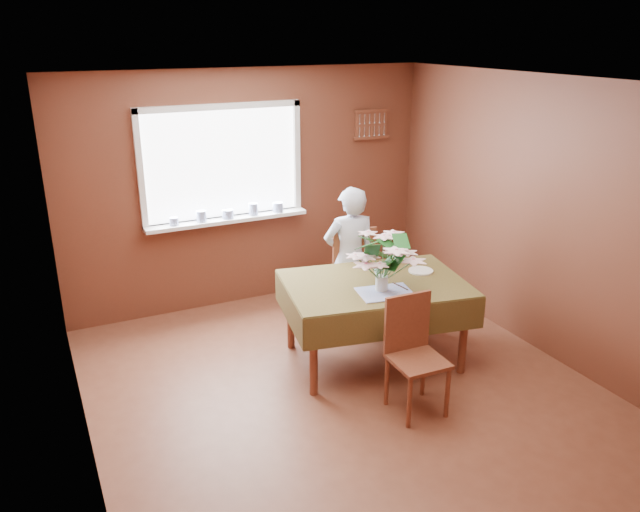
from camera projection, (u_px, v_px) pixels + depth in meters
name	position (u px, v px, depth m)	size (l,w,h in m)	color
floor	(349.00, 395.00, 5.16)	(4.50, 4.50, 0.00)	brown
ceiling	(355.00, 83.00, 4.30)	(4.50, 4.50, 0.00)	white
wall_back	(250.00, 189.00, 6.63)	(4.00, 4.00, 0.00)	brown
wall_front	(589.00, 404.00, 2.83)	(4.00, 4.00, 0.00)	brown
wall_left	(72.00, 301.00, 3.91)	(4.50, 4.50, 0.00)	brown
wall_right	(549.00, 220.00, 5.55)	(4.50, 4.50, 0.00)	brown
window_assembly	(225.00, 184.00, 6.43)	(1.72, 0.20, 1.22)	white
spoon_rack	(371.00, 124.00, 6.99)	(0.44, 0.05, 0.33)	brown
dining_table	(375.00, 292.00, 5.50)	(1.75, 1.34, 0.77)	brown
chair_far	(351.00, 269.00, 6.34)	(0.52, 0.52, 1.03)	brown
chair_near	(413.00, 349.00, 4.86)	(0.41, 0.41, 0.93)	brown
seated_woman	(350.00, 259.00, 6.14)	(0.53, 0.35, 1.45)	white
flower_bouquet	(383.00, 257.00, 5.19)	(0.54, 0.54, 0.46)	white
side_plate	(421.00, 271.00, 5.71)	(0.22, 0.22, 0.01)	white
table_knife	(400.00, 286.00, 5.36)	(0.02, 0.20, 0.00)	silver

